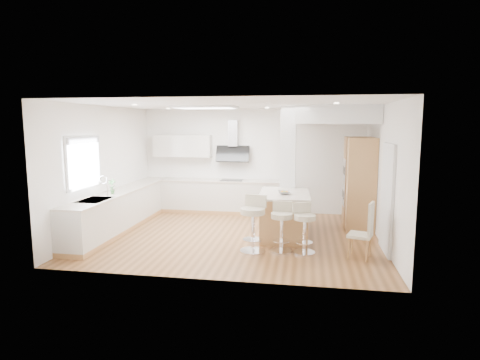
% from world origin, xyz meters
% --- Properties ---
extents(ground, '(6.00, 6.00, 0.00)m').
position_xyz_m(ground, '(0.00, 0.00, 0.00)').
color(ground, '#926036').
rests_on(ground, ground).
extents(ceiling, '(6.00, 5.00, 0.02)m').
position_xyz_m(ceiling, '(0.00, 0.00, 0.00)').
color(ceiling, white).
rests_on(ceiling, ground).
extents(wall_back, '(6.00, 0.04, 2.80)m').
position_xyz_m(wall_back, '(0.00, 2.50, 1.40)').
color(wall_back, white).
rests_on(wall_back, ground).
extents(wall_left, '(0.04, 5.00, 2.80)m').
position_xyz_m(wall_left, '(-3.00, 0.00, 1.40)').
color(wall_left, white).
rests_on(wall_left, ground).
extents(wall_right, '(0.04, 5.00, 2.80)m').
position_xyz_m(wall_right, '(3.00, 0.00, 1.40)').
color(wall_right, white).
rests_on(wall_right, ground).
extents(skylight, '(4.10, 2.10, 0.06)m').
position_xyz_m(skylight, '(-0.79, 0.60, 2.77)').
color(skylight, silver).
rests_on(skylight, ground).
extents(window_left, '(0.06, 1.28, 1.07)m').
position_xyz_m(window_left, '(-2.96, -0.90, 1.69)').
color(window_left, white).
rests_on(window_left, ground).
extents(doorway_right, '(0.05, 1.00, 2.10)m').
position_xyz_m(doorway_right, '(2.97, -0.60, 1.00)').
color(doorway_right, '#403732').
rests_on(doorway_right, ground).
extents(counter_left, '(0.63, 4.50, 1.35)m').
position_xyz_m(counter_left, '(-2.70, 0.23, 0.46)').
color(counter_left, tan).
rests_on(counter_left, ground).
extents(counter_back, '(3.62, 0.63, 2.50)m').
position_xyz_m(counter_back, '(-0.91, 2.22, 0.70)').
color(counter_back, tan).
rests_on(counter_back, ground).
extents(pillar, '(0.35, 0.35, 2.80)m').
position_xyz_m(pillar, '(1.05, 0.95, 1.40)').
color(pillar, silver).
rests_on(pillar, ground).
extents(soffit, '(1.78, 2.20, 0.40)m').
position_xyz_m(soffit, '(2.10, 1.40, 2.60)').
color(soffit, white).
rests_on(soffit, ground).
extents(oven_column, '(0.63, 1.21, 2.10)m').
position_xyz_m(oven_column, '(2.68, 1.23, 1.05)').
color(oven_column, tan).
rests_on(oven_column, ground).
extents(peninsula, '(1.09, 1.61, 1.03)m').
position_xyz_m(peninsula, '(1.03, 0.10, 0.48)').
color(peninsula, tan).
rests_on(peninsula, ground).
extents(bar_stool_a, '(0.57, 0.57, 1.07)m').
position_xyz_m(bar_stool_a, '(0.51, -1.01, 0.60)').
color(bar_stool_a, silver).
rests_on(bar_stool_a, ground).
extents(bar_stool_b, '(0.43, 0.43, 0.95)m').
position_xyz_m(bar_stool_b, '(1.04, -0.90, 0.53)').
color(bar_stool_b, silver).
rests_on(bar_stool_b, ground).
extents(bar_stool_c, '(0.56, 0.56, 0.94)m').
position_xyz_m(bar_stool_c, '(1.45, -0.93, 0.53)').
color(bar_stool_c, silver).
rests_on(bar_stool_c, ground).
extents(dining_chair, '(0.50, 0.50, 1.03)m').
position_xyz_m(dining_chair, '(2.53, -1.07, 0.55)').
color(dining_chair, beige).
rests_on(dining_chair, ground).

